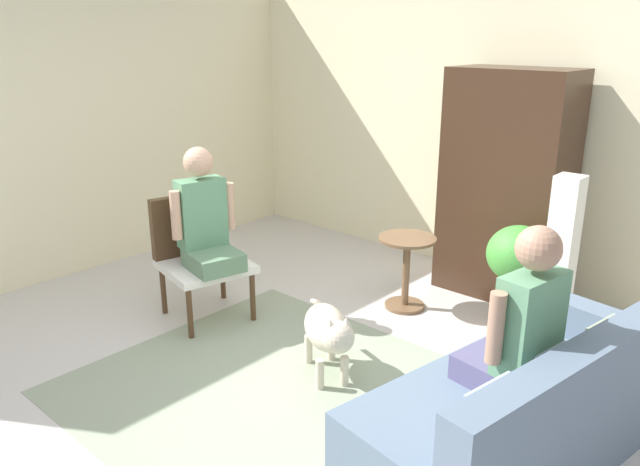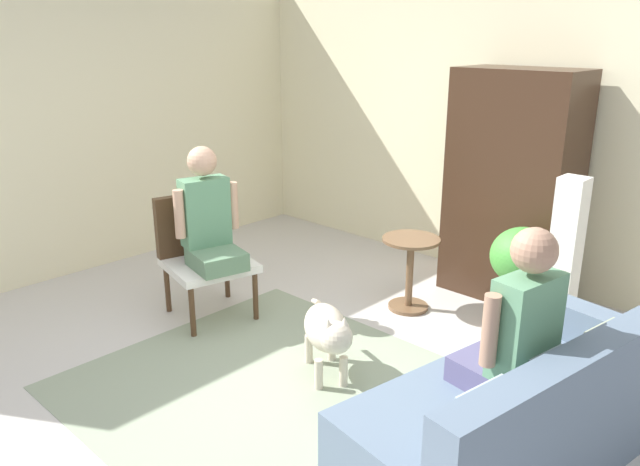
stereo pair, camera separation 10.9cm
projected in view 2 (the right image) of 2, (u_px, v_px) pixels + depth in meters
ground_plane at (292, 379)px, 4.14m from camera, size 6.96×6.96×0.00m
back_wall at (506, 125)px, 5.56m from camera, size 6.40×0.12×2.82m
left_wall at (95, 121)px, 5.85m from camera, size 0.12×5.88×2.82m
area_rug at (285, 395)px, 3.96m from camera, size 2.62×2.24×0.01m
couch at (516, 417)px, 3.23m from camera, size 1.14×1.91×0.81m
armchair at (202, 246)px, 5.01m from camera, size 0.76×0.76×0.97m
person_on_couch at (518, 327)px, 3.07m from camera, size 0.48×0.53×0.90m
person_on_armchair at (208, 217)px, 4.79m from camera, size 0.55×0.51×0.92m
round_end_table at (410, 267)px, 5.09m from camera, size 0.47×0.47×0.62m
dog at (327, 331)px, 4.05m from camera, size 0.71×0.53×0.57m
potted_plant at (522, 268)px, 4.66m from camera, size 0.49×0.49×0.83m
column_lamp at (563, 268)px, 4.35m from camera, size 0.20×0.20×1.29m
armoire_cabinet at (512, 187)px, 5.21m from camera, size 1.01×0.56×1.94m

